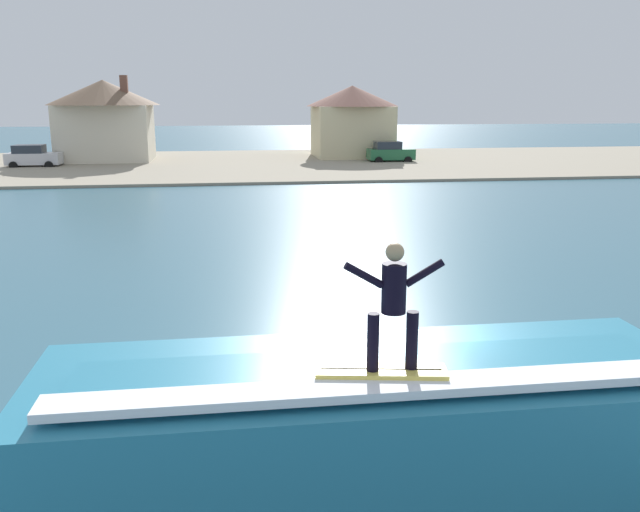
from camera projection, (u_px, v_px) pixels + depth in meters
ground_plane at (381, 427)px, 11.24m from camera, size 260.00×260.00×0.00m
wave_crest at (370, 420)px, 9.60m from camera, size 9.58×3.12×1.91m
surfboard at (381, 371)px, 8.72m from camera, size 1.78×0.74×0.06m
surfer at (394, 300)px, 8.49m from camera, size 1.32×0.32×1.71m
shoreline_bank at (256, 164)px, 55.74m from camera, size 120.00×26.99×0.18m
car_near_shore at (33, 156)px, 52.68m from camera, size 4.10×2.24×1.86m
car_far_shore at (390, 152)px, 56.90m from camera, size 3.93×2.25×1.86m
house_with_chimney at (105, 116)px, 56.68m from camera, size 9.46×9.46×7.34m
house_gabled_white at (352, 119)px, 60.61m from camera, size 8.44×8.44×6.59m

